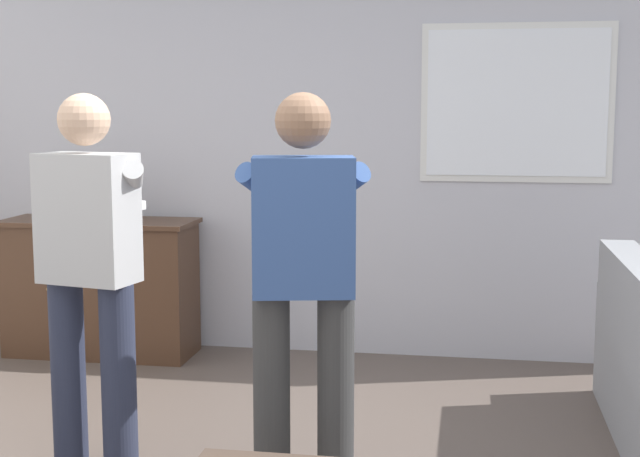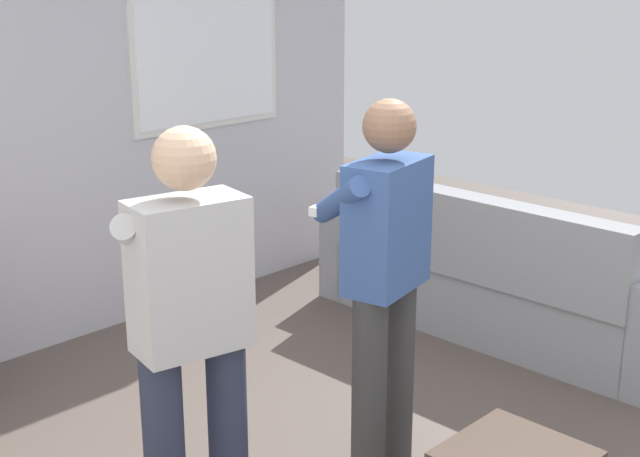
% 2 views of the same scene
% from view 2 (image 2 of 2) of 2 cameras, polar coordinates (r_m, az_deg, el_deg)
% --- Properties ---
extents(wall_back_with_window, '(5.20, 0.15, 2.80)m').
position_cam_2_polar(wall_back_with_window, '(5.26, -18.36, 7.21)').
color(wall_back_with_window, silver).
rests_on(wall_back_with_window, ground).
extents(couch, '(0.57, 2.35, 0.91)m').
position_cam_2_polar(couch, '(5.48, 10.49, -3.42)').
color(couch, gray).
rests_on(couch, ground).
extents(person_standing_left, '(0.55, 0.51, 1.68)m').
position_cam_2_polar(person_standing_left, '(3.22, -8.29, -6.56)').
color(person_standing_left, '#282D42').
rests_on(person_standing_left, ground).
extents(person_standing_right, '(0.55, 0.51, 1.68)m').
position_cam_2_polar(person_standing_right, '(3.76, 4.10, -2.94)').
color(person_standing_right, '#383838').
rests_on(person_standing_right, ground).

